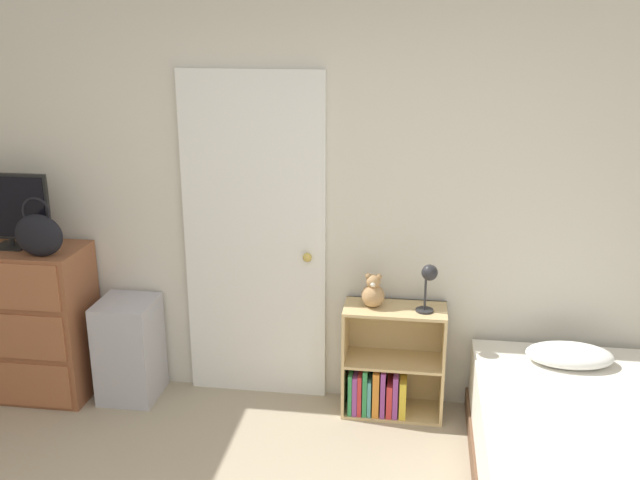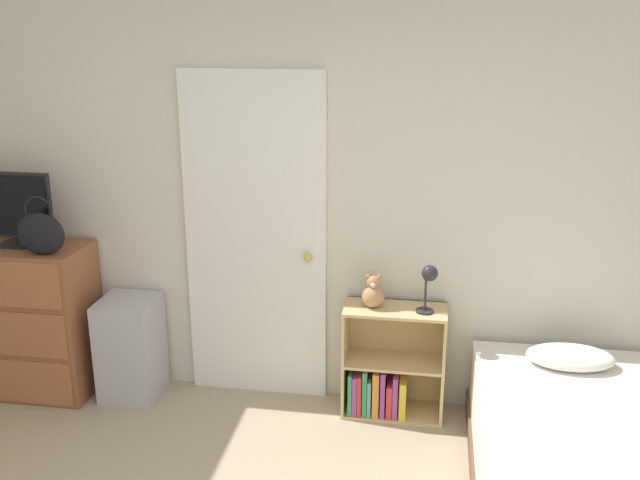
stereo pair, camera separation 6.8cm
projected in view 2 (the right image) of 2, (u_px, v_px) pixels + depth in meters
name	position (u px, v px, depth m)	size (l,w,h in m)	color
wall_back	(325.00, 202.00, 4.29)	(10.00, 0.06, 2.55)	beige
door_closed	(256.00, 240.00, 4.38)	(0.88, 0.09, 2.06)	white
dresser	(27.00, 319.00, 4.56)	(0.84, 0.45, 0.98)	brown
tv	(10.00, 208.00, 4.35)	(0.54, 0.16, 0.47)	black
handbag	(41.00, 233.00, 4.21)	(0.30, 0.11, 0.36)	black
storage_bin	(131.00, 347.00, 4.54)	(0.35, 0.37, 0.65)	#ADADB7
bookshelf	(387.00, 373.00, 4.35)	(0.61, 0.29, 0.69)	tan
teddy_bear	(373.00, 293.00, 4.21)	(0.14, 0.14, 0.21)	tan
desk_lamp	(429.00, 279.00, 4.08)	(0.12, 0.11, 0.29)	#262628
bed	(588.00, 474.00, 3.43)	(1.08, 1.93, 0.58)	brown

